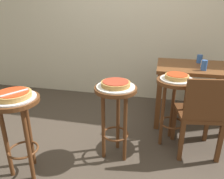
{
  "coord_description": "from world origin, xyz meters",
  "views": [
    {
      "loc": [
        0.47,
        -1.75,
        1.43
      ],
      "look_at": [
        0.03,
        0.16,
        0.67
      ],
      "focal_mm": 34.39,
      "sensor_mm": 36.0,
      "label": 1
    }
  ],
  "objects": [
    {
      "name": "stool_foreground",
      "position": [
        -0.65,
        -0.39,
        0.55
      ],
      "size": [
        0.39,
        0.39,
        0.74
      ],
      "color": "#5B3319",
      "rests_on": "ground_plane"
    },
    {
      "name": "cup_near_edge",
      "position": [
        0.95,
        0.77,
        0.81
      ],
      "size": [
        0.06,
        0.06,
        0.12
      ],
      "primitive_type": "cylinder",
      "color": "#3360B2",
      "rests_on": "dining_table"
    },
    {
      "name": "dining_table",
      "position": [
        0.87,
        0.95,
        0.62
      ],
      "size": [
        0.87,
        0.68,
        0.76
      ],
      "color": "brown",
      "rests_on": "ground_plane"
    },
    {
      "name": "cup_far_edge",
      "position": [
        0.95,
        1.11,
        0.81
      ],
      "size": [
        0.07,
        0.07,
        0.11
      ],
      "primitive_type": "cylinder",
      "color": "#3360B2",
      "rests_on": "dining_table"
    },
    {
      "name": "pizza_leftside",
      "position": [
        0.64,
        0.39,
        0.78
      ],
      "size": [
        0.24,
        0.24,
        0.05
      ],
      "color": "tan",
      "rests_on": "serving_plate_leftside"
    },
    {
      "name": "wooden_chair",
      "position": [
        0.89,
        0.25,
        0.47
      ],
      "size": [
        0.46,
        0.46,
        0.85
      ],
      "color": "#5B3319",
      "rests_on": "ground_plane"
    },
    {
      "name": "ground_plane",
      "position": [
        0.0,
        0.0,
        0.0
      ],
      "size": [
        6.0,
        6.0,
        0.0
      ],
      "primitive_type": "plane",
      "color": "#42382D"
    },
    {
      "name": "serving_plate_leftside",
      "position": [
        0.64,
        0.39,
        0.75
      ],
      "size": [
        0.33,
        0.33,
        0.01
      ],
      "primitive_type": "cylinder",
      "color": "silver",
      "rests_on": "stool_leftside"
    },
    {
      "name": "condiment_shaker",
      "position": [
        0.96,
        0.92,
        0.79
      ],
      "size": [
        0.04,
        0.04,
        0.08
      ],
      "primitive_type": "cylinder",
      "color": "white",
      "rests_on": "dining_table"
    },
    {
      "name": "back_wall",
      "position": [
        0.0,
        1.65,
        1.5
      ],
      "size": [
        6.0,
        0.1,
        3.0
      ],
      "primitive_type": "cube",
      "color": "beige",
      "rests_on": "ground_plane"
    },
    {
      "name": "stool_leftside",
      "position": [
        0.64,
        0.39,
        0.55
      ],
      "size": [
        0.39,
        0.39,
        0.74
      ],
      "color": "#5B3319",
      "rests_on": "ground_plane"
    },
    {
      "name": "pizza_server_knife",
      "position": [
        -0.62,
        -0.41,
        0.8
      ],
      "size": [
        0.13,
        0.2,
        0.01
      ],
      "primitive_type": "cube",
      "rotation": [
        0.0,
        0.0,
        1.03
      ],
      "color": "silver",
      "rests_on": "pizza_foreground"
    },
    {
      "name": "pizza_middle",
      "position": [
        0.09,
        0.04,
        0.78
      ],
      "size": [
        0.27,
        0.27,
        0.05
      ],
      "color": "#B78442",
      "rests_on": "serving_plate_middle"
    },
    {
      "name": "pizza_foreground",
      "position": [
        -0.65,
        -0.39,
        0.78
      ],
      "size": [
        0.28,
        0.28,
        0.05
      ],
      "color": "tan",
      "rests_on": "serving_plate_foreground"
    },
    {
      "name": "serving_plate_middle",
      "position": [
        0.09,
        0.04,
        0.75
      ],
      "size": [
        0.35,
        0.35,
        0.01
      ],
      "primitive_type": "cylinder",
      "color": "white",
      "rests_on": "stool_middle"
    },
    {
      "name": "stool_middle",
      "position": [
        0.09,
        0.04,
        0.55
      ],
      "size": [
        0.39,
        0.39,
        0.74
      ],
      "color": "#5B3319",
      "rests_on": "ground_plane"
    },
    {
      "name": "serving_plate_foreground",
      "position": [
        -0.65,
        -0.39,
        0.75
      ],
      "size": [
        0.35,
        0.35,
        0.01
      ],
      "primitive_type": "cylinder",
      "color": "silver",
      "rests_on": "stool_foreground"
    }
  ]
}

